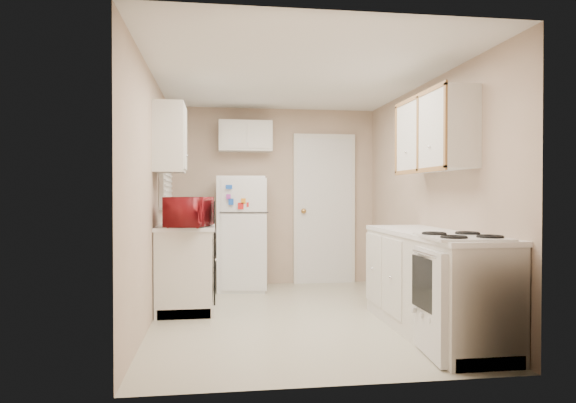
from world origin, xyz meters
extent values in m
plane|color=beige|center=(0.00, 0.00, 0.00)|extent=(3.80, 3.80, 0.00)
plane|color=white|center=(0.00, 0.00, 2.40)|extent=(3.80, 3.80, 0.00)
plane|color=tan|center=(-1.40, 0.00, 1.20)|extent=(3.80, 3.80, 0.00)
plane|color=tan|center=(1.40, 0.00, 1.20)|extent=(3.80, 3.80, 0.00)
plane|color=tan|center=(0.00, 1.90, 1.20)|extent=(2.80, 2.80, 0.00)
plane|color=tan|center=(0.00, -1.90, 1.20)|extent=(2.80, 2.80, 0.00)
cube|color=silver|center=(-1.10, 0.90, 0.45)|extent=(0.60, 1.80, 0.90)
cube|color=black|center=(-0.81, 0.30, 0.49)|extent=(0.03, 0.58, 0.72)
cube|color=gray|center=(-1.10, 1.05, 0.86)|extent=(0.54, 0.74, 0.16)
imported|color=maroon|center=(-1.05, 0.18, 1.05)|extent=(0.60, 0.42, 0.36)
imported|color=white|center=(-1.15, 1.37, 1.00)|extent=(0.09, 0.09, 0.19)
cube|color=silver|center=(-1.36, 1.05, 1.60)|extent=(0.10, 0.98, 1.08)
cube|color=silver|center=(-1.25, 0.22, 1.80)|extent=(0.30, 0.45, 0.70)
cube|color=silver|center=(-0.44, 1.52, 0.73)|extent=(0.67, 0.66, 1.46)
cube|color=silver|center=(-0.40, 1.75, 2.00)|extent=(0.70, 0.30, 0.40)
cube|color=silver|center=(0.70, 1.86, 1.02)|extent=(0.86, 0.06, 2.08)
cube|color=silver|center=(1.10, -0.80, 0.45)|extent=(0.60, 2.00, 0.90)
cube|color=silver|center=(1.06, -1.42, 0.41)|extent=(0.61, 0.72, 0.83)
cube|color=silver|center=(1.25, -0.50, 1.80)|extent=(0.30, 1.20, 0.70)
camera|label=1|loc=(-0.79, -5.09, 1.23)|focal=32.00mm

